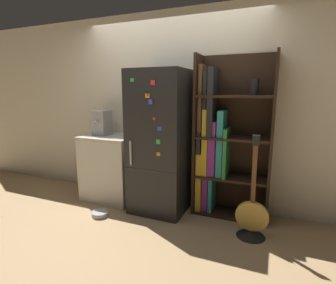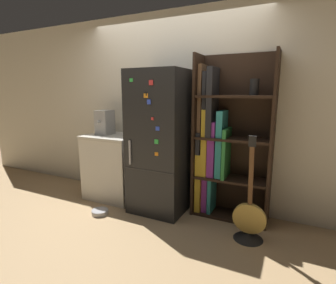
# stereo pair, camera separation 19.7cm
# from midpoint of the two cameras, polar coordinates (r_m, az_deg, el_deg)

# --- Properties ---
(ground_plane) EXTENTS (16.00, 16.00, 0.00)m
(ground_plane) POSITION_cam_midpoint_polar(r_m,az_deg,el_deg) (3.57, -0.69, -14.76)
(ground_plane) COLOR tan
(wall_back) EXTENTS (8.00, 0.05, 2.60)m
(wall_back) POSITION_cam_midpoint_polar(r_m,az_deg,el_deg) (3.66, 2.64, 7.03)
(wall_back) COLOR beige
(wall_back) RESTS_ON ground_plane
(refrigerator) EXTENTS (0.69, 0.70, 1.81)m
(refrigerator) POSITION_cam_midpoint_polar(r_m,az_deg,el_deg) (3.38, 0.12, -0.01)
(refrigerator) COLOR black
(refrigerator) RESTS_ON ground_plane
(bookshelf) EXTENTS (0.91, 0.37, 1.99)m
(bookshelf) POSITION_cam_midpoint_polar(r_m,az_deg,el_deg) (3.31, 13.34, -0.37)
(bookshelf) COLOR black
(bookshelf) RESTS_ON ground_plane
(kitchen_counter) EXTENTS (0.76, 0.62, 0.93)m
(kitchen_counter) POSITION_cam_midpoint_polar(r_m,az_deg,el_deg) (3.92, -10.30, -5.23)
(kitchen_counter) COLOR silver
(kitchen_counter) RESTS_ON ground_plane
(espresso_machine) EXTENTS (0.20, 0.28, 0.35)m
(espresso_machine) POSITION_cam_midpoint_polar(r_m,az_deg,el_deg) (3.89, -12.19, 4.21)
(espresso_machine) COLOR #A5A39E
(espresso_machine) RESTS_ON kitchen_counter
(guitar) EXTENTS (0.35, 0.31, 1.14)m
(guitar) POSITION_cam_midpoint_polar(r_m,az_deg,el_deg) (3.05, 19.04, -16.66)
(guitar) COLOR black
(guitar) RESTS_ON ground_plane
(pet_bowl) EXTENTS (0.21, 0.21, 0.06)m
(pet_bowl) POSITION_cam_midpoint_polar(r_m,az_deg,el_deg) (3.56, -13.02, -14.58)
(pet_bowl) COLOR #B7B7BC
(pet_bowl) RESTS_ON ground_plane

